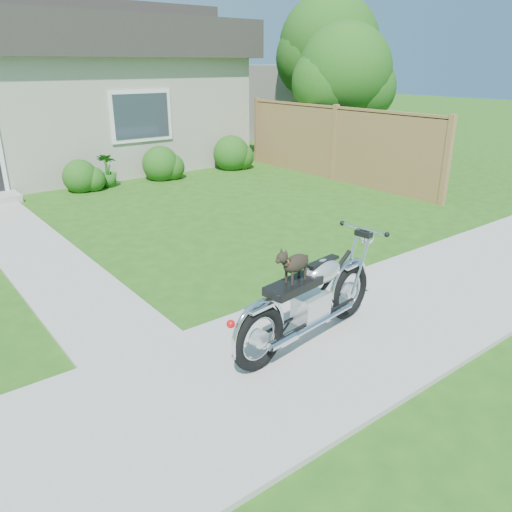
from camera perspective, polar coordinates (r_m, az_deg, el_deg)
The scene contains 10 objects.
ground at distance 5.48m, azimuth 6.01°, elevation -10.50°, with size 80.00×80.00×0.00m, color #235114.
sidewalk at distance 5.47m, azimuth 6.01°, elevation -10.32°, with size 24.00×2.20×0.04m, color #9E9B93.
walkway at distance 8.97m, azimuth -24.24°, elevation 0.71°, with size 1.20×8.00×0.03m, color #9E9B93.
house at distance 15.68m, azimuth -26.82°, elevation 16.44°, with size 12.60×7.03×4.50m.
fence at distance 13.34m, azimuth 8.94°, elevation 12.62°, with size 0.12×6.62×1.90m.
tree_near at distance 14.86m, azimuth 10.67°, elevation 19.55°, with size 2.63×2.58×3.95m.
tree_far at distance 18.04m, azimuth 8.79°, elevation 22.16°, with size 3.30×3.30×5.06m.
shrub_row at distance 12.73m, azimuth -18.66°, elevation 9.05°, with size 9.71×1.12×1.12m.
potted_plant_right at distance 12.95m, azimuth -16.62°, elevation 9.38°, with size 0.46×0.46×0.82m, color #235F1A.
motorcycle_with_dog at distance 5.34m, azimuth 6.32°, elevation -4.71°, with size 2.22×0.65×1.14m.
Camera 1 is at (-3.28, -3.32, 2.87)m, focal length 35.00 mm.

